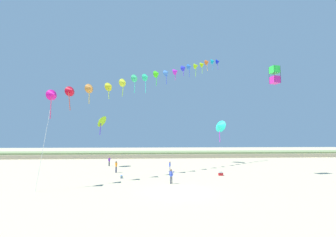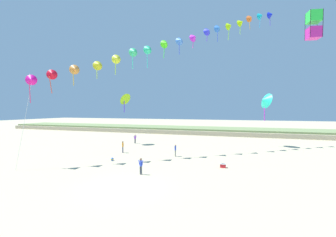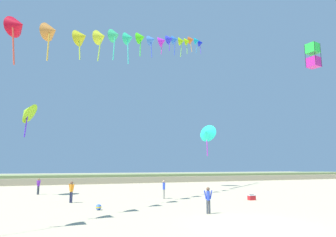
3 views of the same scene
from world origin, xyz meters
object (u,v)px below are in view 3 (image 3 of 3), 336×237
(person_mid_center, at_px, (208,198))
(beach_ball, at_px, (99,207))
(person_near_left, at_px, (38,185))
(large_kite_low_lead, at_px, (313,56))
(large_kite_mid_trail, at_px, (207,132))
(large_kite_high_solo, at_px, (27,112))
(beach_cooler, at_px, (252,197))
(person_far_left, at_px, (71,190))
(person_near_right, at_px, (164,188))

(person_mid_center, xyz_separation_m, beach_ball, (-5.68, 4.04, -0.71))
(person_near_left, height_order, large_kite_low_lead, large_kite_low_lead)
(large_kite_low_lead, relative_size, beach_ball, 6.58)
(large_kite_mid_trail, bearing_deg, beach_ball, -136.21)
(large_kite_low_lead, distance_m, large_kite_mid_trail, 17.74)
(person_near_left, bearing_deg, large_kite_mid_trail, 10.29)
(large_kite_high_solo, xyz_separation_m, beach_ball, (5.20, -11.96, -7.82))
(large_kite_mid_trail, distance_m, beach_cooler, 18.41)
(large_kite_mid_trail, height_order, beach_ball, large_kite_mid_trail)
(person_far_left, relative_size, beach_ball, 4.47)
(person_near_right, bearing_deg, person_mid_center, -94.38)
(person_near_left, distance_m, beach_ball, 13.68)
(person_far_left, relative_size, beach_cooler, 2.80)
(large_kite_high_solo, relative_size, beach_cooler, 6.20)
(person_near_left, distance_m, person_far_left, 8.80)
(person_mid_center, bearing_deg, beach_ball, 144.59)
(large_kite_mid_trail, bearing_deg, beach_cooler, -107.70)
(person_far_left, bearing_deg, person_near_right, 0.22)
(person_far_left, distance_m, beach_cooler, 14.47)
(large_kite_high_solo, bearing_deg, person_near_left, 39.04)
(large_kite_mid_trail, bearing_deg, person_mid_center, -119.87)
(person_near_right, xyz_separation_m, beach_cooler, (6.31, -3.75, -0.69))
(person_near_right, relative_size, person_mid_center, 1.02)
(person_near_left, bearing_deg, person_far_left, -73.97)
(person_mid_center, height_order, large_kite_mid_trail, large_kite_mid_trail)
(person_near_left, height_order, beach_ball, person_near_left)
(large_kite_high_solo, bearing_deg, large_kite_mid_trail, 12.50)
(beach_cooler, bearing_deg, large_kite_high_solo, 148.40)
(beach_ball, bearing_deg, large_kite_mid_trail, 43.79)
(person_mid_center, height_order, person_far_left, person_far_left)
(beach_cooler, bearing_deg, person_near_left, 143.40)
(person_near_right, bearing_deg, beach_cooler, -30.73)
(person_near_left, height_order, person_mid_center, person_near_left)
(large_kite_high_solo, height_order, beach_cooler, large_kite_high_solo)
(person_far_left, height_order, large_kite_mid_trail, large_kite_mid_trail)
(large_kite_high_solo, bearing_deg, large_kite_low_lead, -24.01)
(person_far_left, bearing_deg, person_near_left, 106.03)
(large_kite_high_solo, distance_m, beach_cooler, 22.36)
(person_mid_center, bearing_deg, large_kite_mid_trail, 60.13)
(large_kite_mid_trail, bearing_deg, person_near_left, -169.71)
(large_kite_mid_trail, height_order, large_kite_high_solo, large_kite_high_solo)
(person_far_left, relative_size, large_kite_mid_trail, 0.34)
(beach_ball, bearing_deg, person_far_left, 105.58)
(person_far_left, xyz_separation_m, large_kite_low_lead, (21.72, -4.14, 12.56))
(person_near_left, distance_m, large_kite_high_solo, 7.33)
(beach_cooler, bearing_deg, person_mid_center, -144.35)
(large_kite_high_solo, bearing_deg, person_far_left, -61.81)
(person_far_left, distance_m, large_kite_low_lead, 25.43)
(beach_cooler, distance_m, beach_ball, 12.69)
(person_far_left, bearing_deg, person_mid_center, -51.33)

